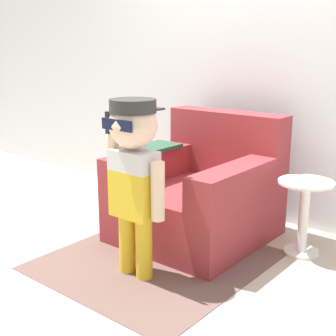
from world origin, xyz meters
The scene contains 6 objects.
ground_plane centered at (0.00, 0.00, 0.00)m, with size 10.00×10.00×0.00m, color #BCB29E.
wall_back centered at (0.00, 0.77, 1.30)m, with size 10.00×0.05×2.60m.
armchair centered at (0.01, 0.11, 0.32)m, with size 0.97×1.01×0.88m.
person_child centered at (0.08, -0.65, 0.71)m, with size 0.44×0.33×1.07m.
side_table centered at (0.73, 0.28, 0.31)m, with size 0.36×0.36×0.51m.
rug centered at (0.04, -0.43, 0.00)m, with size 1.26×1.33×0.01m.
Camera 1 is at (1.88, -2.55, 1.35)m, focal length 50.00 mm.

